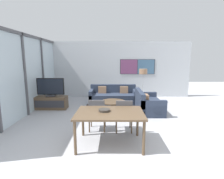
{
  "coord_description": "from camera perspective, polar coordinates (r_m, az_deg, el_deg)",
  "views": [
    {
      "loc": [
        -0.18,
        -2.85,
        1.95
      ],
      "look_at": [
        -0.22,
        2.8,
        0.95
      ],
      "focal_mm": 28.0,
      "sensor_mm": 36.0,
      "label": 1
    }
  ],
  "objects": [
    {
      "name": "dining_chair_left",
      "position": [
        4.78,
        -4.9,
        -7.61
      ],
      "size": [
        0.46,
        0.46,
        0.89
      ],
      "color": "#4C4C51",
      "rests_on": "ground_plane"
    },
    {
      "name": "ground_plane",
      "position": [
        3.45,
        3.59,
        -24.31
      ],
      "size": [
        24.0,
        24.0,
        0.0
      ],
      "primitive_type": "plane",
      "color": "#B2B2B7"
    },
    {
      "name": "coffee_table",
      "position": [
        6.58,
        0.36,
        -4.6
      ],
      "size": [
        0.93,
        0.93,
        0.38
      ],
      "color": "brown",
      "rests_on": "ground_plane"
    },
    {
      "name": "sofa_main",
      "position": [
        7.8,
        0.37,
        -2.4
      ],
      "size": [
        2.06,
        0.87,
        0.79
      ],
      "color": "#2D384C",
      "rests_on": "ground_plane"
    },
    {
      "name": "wall_back",
      "position": [
        8.95,
        1.79,
        6.53
      ],
      "size": [
        7.41,
        0.09,
        2.8
      ],
      "color": "silver",
      "rests_on": "ground_plane"
    },
    {
      "name": "window_wall_left",
      "position": [
        6.63,
        -26.8,
        5.36
      ],
      "size": [
        0.07,
        6.08,
        2.8
      ],
      "color": "silver",
      "rests_on": "ground_plane"
    },
    {
      "name": "tv_console",
      "position": [
        7.27,
        -19.17,
        -4.05
      ],
      "size": [
        1.22,
        0.48,
        0.5
      ],
      "color": "brown",
      "rests_on": "ground_plane"
    },
    {
      "name": "fruit_bowl",
      "position": [
        3.99,
        -2.53,
        -6.71
      ],
      "size": [
        0.26,
        0.26,
        0.05
      ],
      "color": "#332D28",
      "rests_on": "dining_table"
    },
    {
      "name": "television",
      "position": [
        7.16,
        -19.44,
        0.65
      ],
      "size": [
        1.06,
        0.2,
        0.72
      ],
      "color": "#2D2D33",
      "rests_on": "tv_console"
    },
    {
      "name": "dining_table",
      "position": [
        3.96,
        -0.72,
        -8.39
      ],
      "size": [
        1.51,
        1.04,
        0.77
      ],
      "color": "brown",
      "rests_on": "ground_plane"
    },
    {
      "name": "sofa_side",
      "position": [
        6.65,
        11.33,
        -4.82
      ],
      "size": [
        0.87,
        1.56,
        0.79
      ],
      "rotation": [
        0.0,
        0.0,
        1.57
      ],
      "color": "#2D384C",
      "rests_on": "ground_plane"
    },
    {
      "name": "area_rug",
      "position": [
        6.66,
        0.35,
        -6.96
      ],
      "size": [
        2.28,
        1.98,
        0.01
      ],
      "color": "#473D38",
      "rests_on": "ground_plane"
    },
    {
      "name": "floor_lamp",
      "position": [
        7.64,
        10.13,
        4.91
      ],
      "size": [
        0.34,
        0.34,
        1.52
      ],
      "color": "#2D2D33",
      "rests_on": "ground_plane"
    },
    {
      "name": "dining_chair_centre",
      "position": [
        4.7,
        3.89,
        -7.87
      ],
      "size": [
        0.46,
        0.46,
        0.89
      ],
      "color": "#4C4C51",
      "rests_on": "ground_plane"
    }
  ]
}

